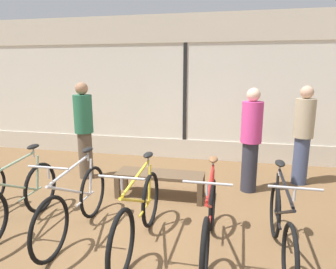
% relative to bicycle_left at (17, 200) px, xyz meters
% --- Properties ---
extents(ground_plane, '(24.00, 24.00, 0.00)m').
position_rel_bicycle_left_xyz_m(ground_plane, '(1.61, 0.15, -0.40)').
color(ground_plane, brown).
extents(shop_back_wall, '(12.00, 0.08, 3.20)m').
position_rel_bicycle_left_xyz_m(shop_back_wall, '(1.61, 3.59, 1.24)').
color(shop_back_wall, beige).
rests_on(shop_back_wall, ground_plane).
extents(bicycle_left, '(0.46, 1.75, 1.04)m').
position_rel_bicycle_left_xyz_m(bicycle_left, '(0.00, 0.00, 0.00)').
color(bicycle_left, black).
rests_on(bicycle_left, ground_plane).
extents(bicycle_center_left, '(0.46, 1.73, 1.04)m').
position_rel_bicycle_left_xyz_m(bicycle_center_left, '(0.80, 0.02, 0.00)').
color(bicycle_center_left, black).
rests_on(bicycle_center_left, ground_plane).
extents(bicycle_center, '(0.46, 1.79, 1.04)m').
position_rel_bicycle_left_xyz_m(bicycle_center, '(1.66, -0.08, 0.00)').
color(bicycle_center, black).
rests_on(bicycle_center, ground_plane).
extents(bicycle_center_right, '(0.46, 1.71, 1.01)m').
position_rel_bicycle_left_xyz_m(bicycle_center_right, '(2.46, 0.01, -0.02)').
color(bicycle_center_right, black).
rests_on(bicycle_center_right, ground_plane).
extents(bicycle_right, '(0.46, 1.67, 1.02)m').
position_rel_bicycle_left_xyz_m(bicycle_right, '(3.22, 0.02, -0.01)').
color(bicycle_right, black).
rests_on(bicycle_right, ground_plane).
extents(display_bench, '(1.40, 0.44, 0.41)m').
position_rel_bicycle_left_xyz_m(display_bench, '(1.57, 1.33, -0.06)').
color(display_bench, brown).
rests_on(display_bench, ground_plane).
extents(customer_near_rack, '(0.42, 0.42, 1.74)m').
position_rel_bicycle_left_xyz_m(customer_near_rack, '(2.98, 1.90, 0.52)').
color(customer_near_rack, '#2D2D38').
rests_on(customer_near_rack, ground_plane).
extents(customer_by_window, '(0.44, 0.44, 1.81)m').
position_rel_bicycle_left_xyz_m(customer_by_window, '(-0.02, 1.92, 0.56)').
color(customer_by_window, brown).
rests_on(customer_by_window, ground_plane).
extents(customer_mid_floor, '(0.35, 0.35, 1.76)m').
position_rel_bicycle_left_xyz_m(customer_mid_floor, '(3.90, 2.44, 0.53)').
color(customer_mid_floor, '#424C6B').
rests_on(customer_mid_floor, ground_plane).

